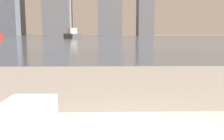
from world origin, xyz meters
The scene contains 3 objects.
towel_stack centered at (-0.27, 0.83, 0.60)m, with size 0.22×0.21×0.12m.
harbor_water centered at (0.00, 62.00, 0.01)m, with size 180.00×110.00×0.01m.
harbor_boat_0 centered at (-6.42, 48.62, 0.69)m, with size 3.98×5.41×1.94m.
Camera 1 is at (0.09, -0.33, 0.97)m, focal length 40.00 mm.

